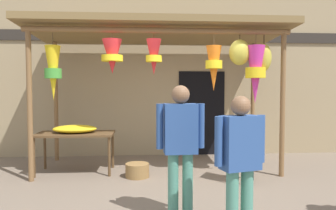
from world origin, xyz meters
name	(u,v)px	position (x,y,z in m)	size (l,w,h in m)	color
ground_plane	(167,182)	(0.00, 0.00, 0.00)	(30.00, 30.00, 0.00)	#756656
shop_facade	(160,60)	(0.00, 2.36, 2.27)	(12.09, 0.29, 4.54)	#9E8966
market_stall_canopy	(164,43)	(0.00, 0.84, 2.47)	(4.93, 2.11, 2.84)	brown
display_table	(75,137)	(-1.68, 0.77, 0.68)	(1.43, 0.73, 0.76)	brown
flower_heap_on_table	(76,129)	(-1.68, 0.78, 0.83)	(0.82, 0.57, 0.14)	yellow
folding_chair	(236,152)	(1.20, -0.02, 0.50)	(0.54, 0.54, 0.84)	beige
wicker_basket_by_table	(137,170)	(-0.50, 0.36, 0.12)	(0.43, 0.43, 0.25)	olive
customer_foreground	(180,140)	(0.07, -1.50, 0.96)	(0.59, 0.24, 1.64)	#4C8E7A
shopper_by_bananas	(240,156)	(0.63, -2.10, 0.89)	(0.57, 0.32, 1.52)	#4C8E7A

